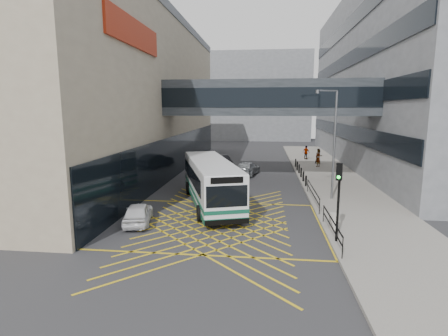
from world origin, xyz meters
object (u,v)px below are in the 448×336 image
(car_white, at_px, (138,213))
(traffic_light, at_px, (339,191))
(bus, at_px, (210,181))
(street_lamp, at_px, (332,138))
(car_silver, at_px, (247,168))
(litter_bin, at_px, (334,221))
(pedestrian_c, at_px, (306,153))
(pedestrian_b, at_px, (319,156))
(pedestrian_a, at_px, (318,158))
(car_dark, at_px, (219,162))

(car_white, height_order, traffic_light, traffic_light)
(bus, height_order, street_lamp, street_lamp)
(bus, height_order, car_silver, bus)
(bus, bearing_deg, traffic_light, -60.69)
(litter_bin, bearing_deg, pedestrian_c, 86.67)
(car_silver, distance_m, pedestrian_b, 10.77)
(car_silver, relative_size, pedestrian_c, 2.58)
(car_white, height_order, car_silver, car_silver)
(pedestrian_c, bearing_deg, litter_bin, 129.01)
(bus, height_order, litter_bin, bus)
(car_white, bearing_deg, pedestrian_a, -134.56)
(car_dark, distance_m, pedestrian_a, 11.12)
(car_dark, bearing_deg, bus, 70.81)
(car_silver, relative_size, litter_bin, 5.35)
(car_dark, xyz_separation_m, pedestrian_c, (10.35, 7.30, 0.26))
(traffic_light, xyz_separation_m, pedestrian_b, (2.84, 24.95, -1.65))
(street_lamp, distance_m, litter_bin, 7.66)
(litter_bin, xyz_separation_m, pedestrian_b, (2.58, 22.99, 0.48))
(street_lamp, height_order, litter_bin, street_lamp)
(bus, bearing_deg, car_silver, 61.86)
(pedestrian_a, xyz_separation_m, pedestrian_c, (-0.66, 5.80, -0.07))
(car_dark, bearing_deg, street_lamp, 102.75)
(litter_bin, distance_m, pedestrian_b, 23.14)
(litter_bin, bearing_deg, car_white, 179.52)
(street_lamp, distance_m, pedestrian_c, 20.52)
(bus, xyz_separation_m, car_white, (-3.53, -4.63, -1.03))
(traffic_light, relative_size, pedestrian_c, 2.25)
(car_white, xyz_separation_m, traffic_light, (10.77, -2.05, 2.09))
(bus, xyz_separation_m, pedestrian_b, (10.08, 18.27, -0.59))
(bus, height_order, car_dark, bus)
(traffic_light, bearing_deg, pedestrian_b, 104.27)
(car_dark, height_order, pedestrian_b, pedestrian_b)
(street_lamp, height_order, pedestrian_b, street_lamp)
(litter_bin, relative_size, pedestrian_c, 0.48)
(bus, distance_m, pedestrian_c, 23.78)
(bus, relative_size, car_white, 2.86)
(car_silver, bearing_deg, traffic_light, 117.75)
(car_silver, xyz_separation_m, pedestrian_b, (8.08, 7.12, 0.36))
(street_lamp, relative_size, pedestrian_b, 4.29)
(pedestrian_b, bearing_deg, traffic_light, -108.18)
(street_lamp, relative_size, litter_bin, 9.15)
(traffic_light, relative_size, litter_bin, 4.66)
(litter_bin, bearing_deg, pedestrian_a, 83.96)
(car_dark, xyz_separation_m, street_lamp, (9.73, -12.91, 3.77))
(car_silver, xyz_separation_m, traffic_light, (5.24, -17.83, 2.01))
(car_dark, distance_m, pedestrian_c, 12.67)
(traffic_light, height_order, litter_bin, traffic_light)
(pedestrian_b, bearing_deg, car_silver, -150.29)
(car_dark, relative_size, pedestrian_a, 2.63)
(bus, xyz_separation_m, pedestrian_a, (9.71, 16.18, -0.55))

